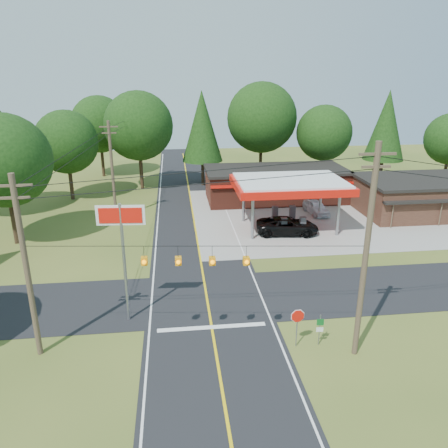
{
  "coord_description": "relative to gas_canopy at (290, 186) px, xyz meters",
  "views": [
    {
      "loc": [
        -1.93,
        -26.12,
        14.53
      ],
      "look_at": [
        2.0,
        7.0,
        2.8
      ],
      "focal_mm": 35.0,
      "sensor_mm": 36.0,
      "label": 1
    }
  ],
  "objects": [
    {
      "name": "suv_car",
      "position": [
        -0.5,
        -1.61,
        -3.46
      ],
      "size": [
        6.45,
        6.45,
        1.61
      ],
      "primitive_type": "imported",
      "rotation": [
        0.0,
        0.0,
        1.45
      ],
      "color": "black",
      "rests_on": "ground"
    },
    {
      "name": "utility_pole_north",
      "position": [
        -15.5,
        22.0,
        0.48
      ],
      "size": [
        0.3,
        0.3,
        9.5
      ],
      "color": "#473828",
      "rests_on": "ground"
    },
    {
      "name": "utility_pole_near_left",
      "position": [
        -18.5,
        -18.0,
        0.93
      ],
      "size": [
        1.8,
        0.3,
        10.0
      ],
      "color": "#473828",
      "rests_on": "ground"
    },
    {
      "name": "main_highway",
      "position": [
        -9.0,
        -13.0,
        -4.26
      ],
      "size": [
        8.0,
        120.0,
        0.02
      ],
      "primitive_type": "cube",
      "color": "black",
      "rests_on": "ground"
    },
    {
      "name": "cross_road",
      "position": [
        -9.0,
        -13.0,
        -4.25
      ],
      "size": [
        70.0,
        7.0,
        0.02
      ],
      "primitive_type": "cube",
      "color": "black",
      "rests_on": "ground"
    },
    {
      "name": "ground",
      "position": [
        -9.0,
        -13.0,
        -4.27
      ],
      "size": [
        120.0,
        120.0,
        0.0
      ],
      "primitive_type": "plane",
      "color": "#44571E",
      "rests_on": "ground"
    },
    {
      "name": "gas_canopy",
      "position": [
        0.0,
        0.0,
        0.0
      ],
      "size": [
        10.6,
        7.4,
        4.88
      ],
      "color": "gray",
      "rests_on": "ground"
    },
    {
      "name": "route_sign_post",
      "position": [
        -3.2,
        -19.02,
        -3.15
      ],
      "size": [
        0.39,
        0.1,
        1.9
      ],
      "color": "gray",
      "rests_on": "ground"
    },
    {
      "name": "big_stop_sign",
      "position": [
        -14.0,
        -15.11,
        1.37
      ],
      "size": [
        2.78,
        0.31,
        7.48
      ],
      "color": "gray",
      "rests_on": "ground"
    },
    {
      "name": "utility_pole_near_right",
      "position": [
        -1.5,
        -20.0,
        1.69
      ],
      "size": [
        1.8,
        0.3,
        11.5
      ],
      "color": "#473828",
      "rests_on": "ground"
    },
    {
      "name": "sedan_car",
      "position": [
        4.13,
        4.0,
        -3.56
      ],
      "size": [
        4.67,
        4.67,
        1.42
      ],
      "primitive_type": "imported",
      "rotation": [
        0.0,
        0.0,
        0.13
      ],
      "color": "white",
      "rests_on": "ground"
    },
    {
      "name": "octagonal_stop_sign",
      "position": [
        -4.5,
        -19.01,
        -2.53
      ],
      "size": [
        0.82,
        0.12,
        2.33
      ],
      "color": "gray",
      "rests_on": "ground"
    },
    {
      "name": "treeline_backdrop",
      "position": [
        -8.18,
        11.01,
        3.22
      ],
      "size": [
        70.27,
        51.59,
        13.3
      ],
      "color": "#332316",
      "rests_on": "ground"
    },
    {
      "name": "utility_pole_far_left",
      "position": [
        -17.0,
        5.0,
        0.93
      ],
      "size": [
        1.8,
        0.3,
        10.0
      ],
      "color": "#473828",
      "rests_on": "ground"
    },
    {
      "name": "convenience_store",
      "position": [
        1.0,
        9.98,
        -2.35
      ],
      "size": [
        16.4,
        7.55,
        3.8
      ],
      "color": "maroon",
      "rests_on": "ground"
    },
    {
      "name": "overhead_beacons",
      "position": [
        -10.0,
        -19.0,
        1.95
      ],
      "size": [
        17.04,
        2.04,
        1.03
      ],
      "color": "black",
      "rests_on": "ground"
    },
    {
      "name": "lane_center_yellow",
      "position": [
        -9.0,
        -13.0,
        -4.24
      ],
      "size": [
        0.15,
        110.0,
        0.0
      ],
      "primitive_type": "cube",
      "color": "yellow",
      "rests_on": "main_highway"
    }
  ]
}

